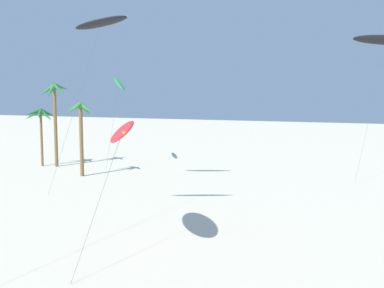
# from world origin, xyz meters

# --- Properties ---
(palm_tree_0) EXTENTS (3.79, 3.85, 10.01)m
(palm_tree_0) POSITION_xyz_m (-27.14, 46.97, 7.86)
(palm_tree_0) COLOR brown
(palm_tree_0) RESTS_ON ground
(palm_tree_1) EXTENTS (3.95, 4.40, 7.01)m
(palm_tree_1) POSITION_xyz_m (-28.90, 46.51, 6.03)
(palm_tree_1) COLOR brown
(palm_tree_1) RESTS_ON ground
(palm_tree_2) EXTENTS (3.41, 3.51, 7.90)m
(palm_tree_2) POSITION_xyz_m (-20.27, 42.82, 6.24)
(palm_tree_2) COLOR brown
(palm_tree_2) RESTS_ON ground
(flying_kite_2) EXTENTS (4.65, 7.90, 7.43)m
(flying_kite_2) POSITION_xyz_m (-4.03, 25.06, 6.61)
(flying_kite_2) COLOR red
(flying_kite_2) RESTS_ON ground
(flying_kite_4) EXTENTS (6.09, 4.31, 15.62)m
(flying_kite_4) POSITION_xyz_m (-13.70, 37.37, 14.78)
(flying_kite_4) COLOR black
(flying_kite_4) RESTS_ON ground
(flying_kite_6) EXTENTS (5.16, 10.20, 11.17)m
(flying_kite_6) POSITION_xyz_m (-21.33, 52.06, 10.00)
(flying_kite_6) COLOR green
(flying_kite_6) RESTS_ON ground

